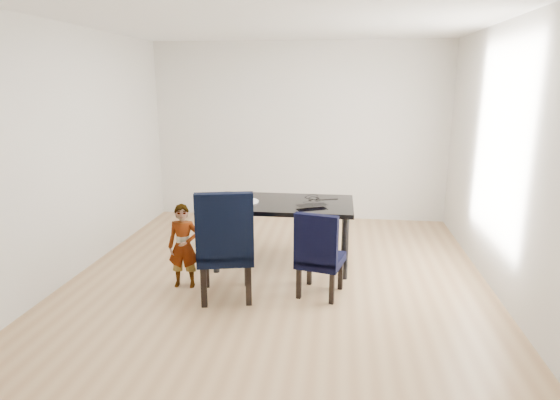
# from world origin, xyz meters

# --- Properties ---
(floor) EXTENTS (4.50, 5.00, 0.01)m
(floor) POSITION_xyz_m (0.00, 0.00, -0.01)
(floor) COLOR tan
(floor) RESTS_ON ground
(ceiling) EXTENTS (4.50, 5.00, 0.01)m
(ceiling) POSITION_xyz_m (0.00, 0.00, 2.71)
(ceiling) COLOR white
(ceiling) RESTS_ON wall_back
(wall_back) EXTENTS (4.50, 0.01, 2.70)m
(wall_back) POSITION_xyz_m (0.00, 2.50, 1.35)
(wall_back) COLOR silver
(wall_back) RESTS_ON ground
(wall_front) EXTENTS (4.50, 0.01, 2.70)m
(wall_front) POSITION_xyz_m (0.00, -2.50, 1.35)
(wall_front) COLOR silver
(wall_front) RESTS_ON ground
(wall_left) EXTENTS (0.01, 5.00, 2.70)m
(wall_left) POSITION_xyz_m (-2.25, 0.00, 1.35)
(wall_left) COLOR silver
(wall_left) RESTS_ON ground
(wall_right) EXTENTS (0.01, 5.00, 2.70)m
(wall_right) POSITION_xyz_m (2.25, 0.00, 1.35)
(wall_right) COLOR beige
(wall_right) RESTS_ON ground
(dining_table) EXTENTS (1.60, 0.90, 0.75)m
(dining_table) POSITION_xyz_m (0.00, 0.50, 0.38)
(dining_table) COLOR black
(dining_table) RESTS_ON floor
(chair_left) EXTENTS (0.65, 0.67, 1.12)m
(chair_left) POSITION_xyz_m (-0.46, -0.44, 0.56)
(chair_left) COLOR black
(chair_left) RESTS_ON floor
(chair_right) EXTENTS (0.52, 0.53, 0.89)m
(chair_right) POSITION_xyz_m (0.47, -0.28, 0.44)
(chair_right) COLOR black
(chair_right) RESTS_ON floor
(child) EXTENTS (0.34, 0.24, 0.89)m
(child) POSITION_xyz_m (-0.95, -0.27, 0.44)
(child) COLOR #FF3815
(child) RESTS_ON floor
(plate) EXTENTS (0.33, 0.33, 0.02)m
(plate) POSITION_xyz_m (-0.42, 0.45, 0.76)
(plate) COLOR silver
(plate) RESTS_ON dining_table
(sandwich) EXTENTS (0.15, 0.10, 0.05)m
(sandwich) POSITION_xyz_m (-0.43, 0.44, 0.79)
(sandwich) COLOR #BA7742
(sandwich) RESTS_ON plate
(laptop) EXTENTS (0.40, 0.34, 0.03)m
(laptop) POSITION_xyz_m (0.32, 0.36, 0.76)
(laptop) COLOR black
(laptop) RESTS_ON dining_table
(cable_tangle) EXTENTS (0.14, 0.14, 0.01)m
(cable_tangle) POSITION_xyz_m (0.35, 0.66, 0.75)
(cable_tangle) COLOR black
(cable_tangle) RESTS_ON dining_table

